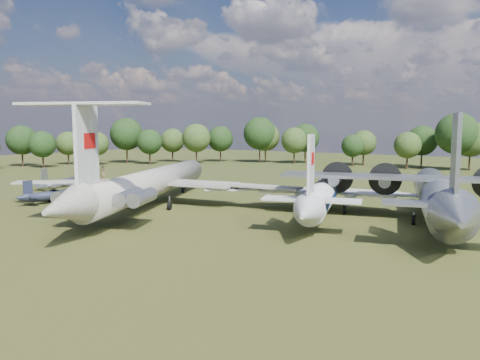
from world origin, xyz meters
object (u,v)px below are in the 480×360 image
Objects in this scene: small_prop_west at (56,197)px; small_prop_northwest at (61,185)px; il62_airliner at (153,188)px; tu104_jet at (325,195)px; an12_transport at (438,201)px; person_on_il62 at (103,173)px.

small_prop_northwest is at bearing 148.71° from small_prop_west.
il62_airliner is at bearing 29.05° from small_prop_west.
tu104_jet is 1.08× the size of an12_transport.
person_on_il62 is (-31.61, -24.66, 3.74)m from an12_transport.
an12_transport is at bearing -8.99° from il62_airliner.
small_prop_west is (-53.35, -16.18, -1.89)m from an12_transport.
il62_airliner is 25.61m from small_prop_northwest.
an12_transport is 55.78m from small_prop_west.
person_on_il62 is (-16.55, -25.26, 4.25)m from tu104_jet.
an12_transport is at bearing 24.50° from small_prop_west.
tu104_jet is (22.99, 10.77, -0.48)m from il62_airliner.
il62_airliner reaches higher than tu104_jet.
il62_airliner is at bearing 179.00° from an12_transport.
il62_airliner is 30.53× the size of person_on_il62.
small_prop_northwest is (-25.46, 2.20, -1.63)m from il62_airliner.
il62_airliner is 1.32× the size of an12_transport.
an12_transport is (38.05, 10.18, 0.04)m from il62_airliner.
il62_airliner is 1.23× the size of tu104_jet.
small_prop_west is (-38.29, -16.78, -1.38)m from tu104_jet.
tu104_jet is 24.91× the size of person_on_il62.
small_prop_west is 13.06m from small_prop_northwest.
tu104_jet is at bearing 1.15° from il62_airliner.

